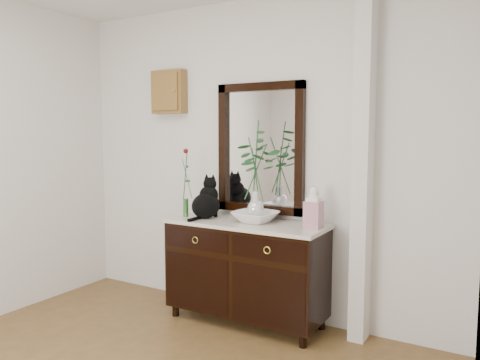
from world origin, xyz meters
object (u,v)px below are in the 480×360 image
Objects in this scene: cat at (206,197)px; lotus_bowl at (255,217)px; sideboard at (246,266)px; ginger_jar at (314,207)px.

cat is 0.99× the size of lotus_bowl.
sideboard is at bearing -169.19° from lotus_bowl.
ginger_jar is at bearing 2.16° from cat.
lotus_bowl is at bearing -178.19° from ginger_jar.
lotus_bowl is at bearing 4.20° from cat.
sideboard is 0.43m from lotus_bowl.
ginger_jar is (0.49, 0.02, 0.12)m from lotus_bowl.
ginger_jar is (0.95, 0.06, -0.01)m from cat.
cat reaches higher than lotus_bowl.
cat is (-0.38, -0.03, 0.55)m from sideboard.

